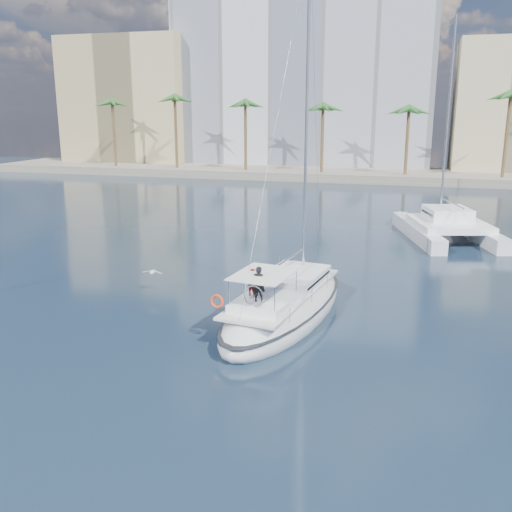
% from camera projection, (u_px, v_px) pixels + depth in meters
% --- Properties ---
extents(ground, '(160.00, 160.00, 0.00)m').
position_uv_depth(ground, '(253.00, 318.00, 28.46)').
color(ground, black).
rests_on(ground, ground).
extents(quay, '(120.00, 14.00, 1.20)m').
position_uv_depth(quay, '(367.00, 175.00, 85.11)').
color(quay, gray).
rests_on(quay, ground).
extents(building_modern, '(42.00, 16.00, 28.00)m').
position_uv_depth(building_modern, '(305.00, 85.00, 96.10)').
color(building_modern, silver).
rests_on(building_modern, ground).
extents(building_tan_left, '(22.00, 14.00, 22.00)m').
position_uv_depth(building_tan_left, '(134.00, 104.00, 101.09)').
color(building_tan_left, tan).
rests_on(building_tan_left, ground).
extents(palm_left, '(3.60, 3.60, 12.30)m').
position_uv_depth(palm_left, '(145.00, 108.00, 87.97)').
color(palm_left, brown).
rests_on(palm_left, ground).
extents(palm_centre, '(3.60, 3.60, 12.30)m').
position_uv_depth(palm_centre, '(368.00, 108.00, 78.96)').
color(palm_centre, brown).
rests_on(palm_centre, ground).
extents(main_sloop, '(5.75, 13.13, 18.84)m').
position_uv_depth(main_sloop, '(285.00, 306.00, 28.48)').
color(main_sloop, silver).
rests_on(main_sloop, ground).
extents(catamaran, '(8.87, 12.89, 17.13)m').
position_uv_depth(catamaran, '(447.00, 225.00, 45.60)').
color(catamaran, silver).
rests_on(catamaran, ground).
extents(seagull, '(1.23, 0.53, 0.23)m').
position_uv_depth(seagull, '(153.00, 272.00, 32.38)').
color(seagull, silver).
rests_on(seagull, ground).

